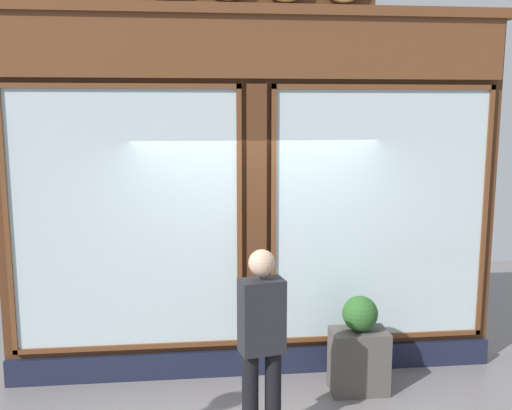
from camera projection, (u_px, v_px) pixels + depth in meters
name	position (u px, v px, depth m)	size (l,w,h in m)	color
shop_facade	(255.00, 192.00, 6.12)	(5.28, 0.42, 4.42)	#4C2B16
pedestrian	(262.00, 339.00, 4.85)	(0.40, 0.29, 1.69)	black
planter_box	(359.00, 361.00, 5.87)	(0.56, 0.36, 0.64)	#4C4742
planter_shrub	(360.00, 314.00, 5.79)	(0.35, 0.35, 0.35)	#285623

